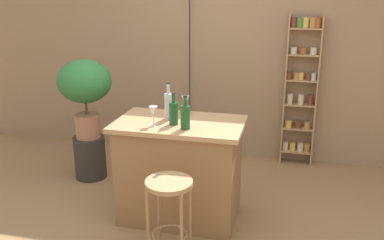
% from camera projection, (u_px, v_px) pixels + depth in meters
% --- Properties ---
extents(ground, '(12.00, 12.00, 0.00)m').
position_uv_depth(ground, '(171.00, 233.00, 3.58)').
color(ground, olive).
extents(back_wall, '(6.40, 0.10, 2.80)m').
position_uv_depth(back_wall, '(216.00, 42.00, 4.97)').
color(back_wall, '#997551').
rests_on(back_wall, ground).
extents(kitchen_counter, '(1.11, 0.69, 0.91)m').
position_uv_depth(kitchen_counter, '(180.00, 170.00, 3.72)').
color(kitchen_counter, olive).
rests_on(kitchen_counter, ground).
extents(bar_stool, '(0.35, 0.35, 0.66)m').
position_uv_depth(bar_stool, '(169.00, 201.00, 3.10)').
color(bar_stool, '#997047').
rests_on(bar_stool, ground).
extents(spice_shelf, '(0.37, 0.12, 1.73)m').
position_uv_depth(spice_shelf, '(301.00, 89.00, 4.76)').
color(spice_shelf, '#A87F51').
rests_on(spice_shelf, ground).
extents(plant_stool, '(0.34, 0.34, 0.47)m').
position_uv_depth(plant_stool, '(90.00, 157.00, 4.59)').
color(plant_stool, '#2D2823').
rests_on(plant_stool, ground).
extents(potted_plant, '(0.57, 0.51, 0.85)m').
position_uv_depth(potted_plant, '(85.00, 87.00, 4.35)').
color(potted_plant, '#A86B4C').
rests_on(potted_plant, plant_stool).
extents(bottle_soda_blue, '(0.08, 0.08, 0.27)m').
position_uv_depth(bottle_soda_blue, '(174.00, 113.00, 3.49)').
color(bottle_soda_blue, '#194C23').
rests_on(bottle_soda_blue, kitchen_counter).
extents(bottle_sauce_amber, '(0.07, 0.07, 0.33)m').
position_uv_depth(bottle_sauce_amber, '(169.00, 105.00, 3.63)').
color(bottle_sauce_amber, '#B2B2B7').
rests_on(bottle_sauce_amber, kitchen_counter).
extents(bottle_olive_oil, '(0.08, 0.08, 0.28)m').
position_uv_depth(bottle_olive_oil, '(185.00, 116.00, 3.37)').
color(bottle_olive_oil, '#194C23').
rests_on(bottle_olive_oil, kitchen_counter).
extents(wine_glass_left, '(0.07, 0.07, 0.16)m').
position_uv_depth(wine_glass_left, '(185.00, 101.00, 3.79)').
color(wine_glass_left, silver).
rests_on(wine_glass_left, kitchen_counter).
extents(wine_glass_center, '(0.07, 0.07, 0.16)m').
position_uv_depth(wine_glass_center, '(153.00, 112.00, 3.46)').
color(wine_glass_center, silver).
rests_on(wine_glass_center, kitchen_counter).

